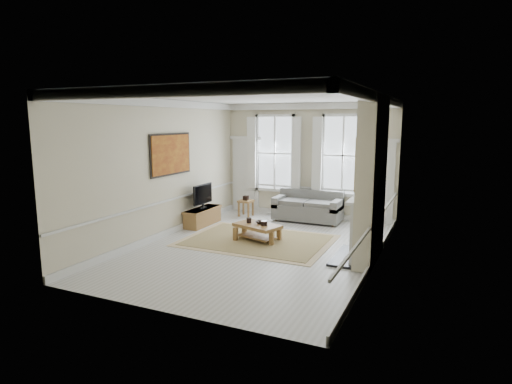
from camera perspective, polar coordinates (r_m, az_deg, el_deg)
The scene contains 23 objects.
floor at distance 9.86m, azimuth 0.38°, elevation -7.53°, with size 7.20×7.20×0.00m, color #B7B5AD.
ceiling at distance 9.44m, azimuth 0.40°, elevation 12.60°, with size 7.20×7.20×0.00m, color white.
back_wall at distance 12.85m, azimuth 6.97°, elevation 4.13°, with size 5.20×5.20×0.00m, color beige.
left_wall at distance 10.82m, azimuth -12.30°, elevation 2.98°, with size 7.20×7.20×0.00m, color beige.
right_wall at distance 8.78m, azimuth 16.08°, elevation 1.34°, with size 7.20×7.20×0.00m, color beige.
window_left at distance 13.14m, azimuth 2.53°, elevation 5.19°, with size 1.26×0.20×2.20m, color #B2BCC6, non-canonical shape.
window_right at distance 12.51m, azimuth 11.52°, elevation 4.79°, with size 1.26×0.20×2.20m, color #B2BCC6, non-canonical shape.
door_left at distance 13.63m, azimuth -1.38°, elevation 2.18°, with size 0.90×0.08×2.30m, color silver.
door_right at distance 12.42m, azimuth 15.91°, elevation 1.09°, with size 0.90×0.08×2.30m, color silver.
painting at distance 11.00m, azimuth -11.27°, elevation 4.95°, with size 0.05×1.66×1.06m, color #B3761E.
chimney_breast at distance 9.00m, azimuth 15.17°, elevation 1.58°, with size 0.35×1.70×3.38m, color beige.
hearth at distance 9.44m, azimuth 12.16°, elevation -8.37°, with size 0.55×1.50×0.05m, color black.
fireplace at distance 9.22m, azimuth 13.52°, elevation -4.30°, with size 0.21×1.45×1.33m.
mirror at distance 9.00m, azimuth 13.91°, elevation 3.87°, with size 0.06×1.26×1.06m, color gold.
sofa at distance 12.53m, azimuth 6.98°, elevation -2.18°, with size 1.92×0.93×0.88m.
side_table at distance 13.05m, azimuth -1.36°, elevation -1.55°, with size 0.41×0.41×0.49m.
rug at distance 10.46m, azimuth 0.19°, elevation -6.46°, with size 3.50×2.60×0.02m, color olive.
coffee_table at distance 10.38m, azimuth 0.19°, elevation -4.74°, with size 1.25×0.95×0.41m.
ceramic_pot_a at distance 10.49m, azimuth -0.95°, elevation -3.79°, with size 0.12×0.12×0.12m, color black.
ceramic_pot_b at distance 10.22m, azimuth 1.10°, elevation -4.18°, with size 0.16×0.16×0.11m, color black.
bowl at distance 10.42m, azimuth 0.67°, elevation -4.06°, with size 0.26×0.26×0.06m, color black.
tv_stand at distance 12.05m, azimuth -7.13°, elevation -3.28°, with size 0.43×1.33×0.47m, color brown.
tv at distance 11.91m, azimuth -7.10°, elevation -0.33°, with size 0.08×0.90×0.68m.
Camera 1 is at (3.84, -8.61, 2.89)m, focal length 30.00 mm.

